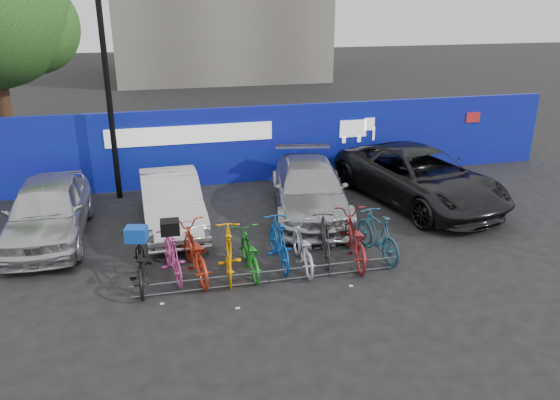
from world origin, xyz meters
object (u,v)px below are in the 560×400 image
object	(u,v)px
bike_4	(249,252)
bike_7	(325,239)
bike_rack	(270,276)
bike_0	(139,263)
lamppost	(108,85)
car_3	(419,177)
car_0	(48,210)
car_2	(310,189)
car_1	(171,201)
bike_5	(279,242)
bike_9	(378,234)
bike_6	(302,247)
bike_3	(229,252)
bike_8	(354,238)
bike_2	(194,252)
bike_1	(172,255)

from	to	relation	value
bike_4	bike_7	size ratio (longest dim) A/B	1.01
bike_rack	bike_4	bearing A→B (deg)	116.72
bike_0	lamppost	bearing A→B (deg)	-85.12
bike_rack	car_3	world-z (taller)	car_3
car_0	car_2	xyz separation A→B (m)	(6.61, 0.16, -0.06)
car_1	bike_4	size ratio (longest dim) A/B	2.40
bike_rack	bike_5	xyz separation A→B (m)	(0.39, 0.80, 0.37)
bike_9	bike_6	bearing A→B (deg)	-5.35
car_2	bike_0	xyz separation A→B (m)	(-4.48, -2.98, -0.20)
car_1	bike_3	world-z (taller)	car_1
bike_rack	car_0	distance (m)	5.85
bike_7	lamppost	bearing A→B (deg)	-37.73
car_2	bike_8	distance (m)	2.99
car_1	bike_7	world-z (taller)	car_1
car_3	bike_7	distance (m)	4.67
car_3	bike_8	xyz separation A→B (m)	(-3.09, -3.03, -0.23)
bike_6	bike_8	bearing A→B (deg)	-176.71
bike_2	bike_4	size ratio (longest dim) A/B	1.21
bike_7	car_3	bearing A→B (deg)	-132.15
bike_1	bike_5	world-z (taller)	bike_5
bike_0	bike_8	xyz separation A→B (m)	(4.64, 0.00, 0.05)
bike_1	bike_7	world-z (taller)	bike_7
bike_8	bike_7	bearing A→B (deg)	-10.23
car_2	car_3	xyz separation A→B (m)	(3.25, 0.05, 0.08)
bike_3	bike_rack	bearing A→B (deg)	149.22
car_1	bike_1	distance (m)	2.78
car_0	car_3	bearing A→B (deg)	1.75
car_1	bike_6	xyz separation A→B (m)	(2.64, -2.95, -0.21)
bike_0	bike_3	bearing A→B (deg)	177.81
bike_2	bike_8	distance (m)	3.52
bike_rack	bike_4	world-z (taller)	bike_4
car_3	bike_5	xyz separation A→B (m)	(-4.76, -2.82, -0.23)
bike_4	bike_9	size ratio (longest dim) A/B	0.96
bike_rack	car_1	world-z (taller)	car_1
lamppost	bike_6	xyz separation A→B (m)	(4.05, -5.43, -2.80)
car_0	car_1	world-z (taller)	car_0
bike_8	bike_9	world-z (taller)	bike_8
bike_rack	car_1	xyz separation A→B (m)	(-1.79, 3.52, 0.51)
bike_1	bike_2	xyz separation A→B (m)	(0.45, -0.01, 0.04)
bike_1	bike_4	xyz separation A→B (m)	(1.61, -0.13, -0.05)
car_0	bike_7	distance (m)	6.69
bike_7	bike_2	bearing A→B (deg)	11.70
bike_0	bike_8	distance (m)	4.64
bike_5	bike_9	size ratio (longest dim) A/B	1.00
car_0	bike_1	world-z (taller)	car_0
lamppost	bike_1	distance (m)	6.07
car_1	bike_8	xyz separation A→B (m)	(3.84, -2.93, -0.13)
car_1	bike_4	bearing A→B (deg)	-65.43
bike_rack	bike_8	world-z (taller)	bike_8
bike_2	bike_5	bearing A→B (deg)	173.82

